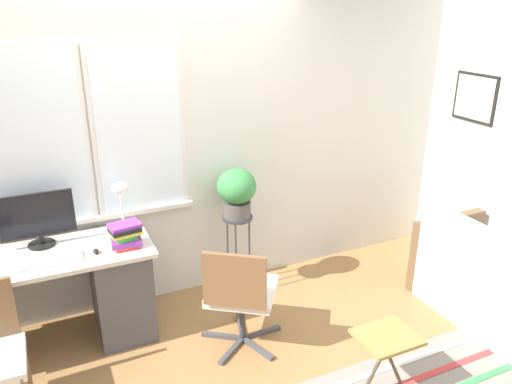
{
  "coord_description": "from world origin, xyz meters",
  "views": [
    {
      "loc": [
        -0.83,
        -3.08,
        2.41
      ],
      "look_at": [
        0.64,
        0.15,
        1.03
      ],
      "focal_mm": 35.0,
      "sensor_mm": 36.0,
      "label": 1
    }
  ],
  "objects_px": {
    "monitor": "(37,219)",
    "keyboard": "(49,261)",
    "mouse": "(96,251)",
    "potted_plant": "(237,190)",
    "desk_lamp": "(121,197)",
    "plant_stand": "(237,227)",
    "folding_stool": "(387,342)",
    "office_chair_swivel": "(240,293)",
    "book_stack": "(126,235)",
    "couch_loveseat": "(499,288)"
  },
  "relations": [
    {
      "from": "monitor",
      "to": "desk_lamp",
      "type": "relative_size",
      "value": 1.3
    },
    {
      "from": "couch_loveseat",
      "to": "mouse",
      "type": "bearing_deg",
      "value": 71.03
    },
    {
      "from": "mouse",
      "to": "keyboard",
      "type": "bearing_deg",
      "value": -178.84
    },
    {
      "from": "keyboard",
      "to": "potted_plant",
      "type": "relative_size",
      "value": 1.03
    },
    {
      "from": "monitor",
      "to": "desk_lamp",
      "type": "height_order",
      "value": "monitor"
    },
    {
      "from": "mouse",
      "to": "potted_plant",
      "type": "distance_m",
      "value": 1.21
    },
    {
      "from": "plant_stand",
      "to": "potted_plant",
      "type": "distance_m",
      "value": 0.33
    },
    {
      "from": "monitor",
      "to": "folding_stool",
      "type": "xyz_separation_m",
      "value": [
        1.89,
        -1.55,
        -0.57
      ]
    },
    {
      "from": "couch_loveseat",
      "to": "folding_stool",
      "type": "bearing_deg",
      "value": 101.57
    },
    {
      "from": "office_chair_swivel",
      "to": "couch_loveseat",
      "type": "distance_m",
      "value": 2.05
    },
    {
      "from": "plant_stand",
      "to": "keyboard",
      "type": "bearing_deg",
      "value": -169.61
    },
    {
      "from": "plant_stand",
      "to": "desk_lamp",
      "type": "bearing_deg",
      "value": 178.13
    },
    {
      "from": "monitor",
      "to": "mouse",
      "type": "xyz_separation_m",
      "value": [
        0.34,
        -0.29,
        -0.19
      ]
    },
    {
      "from": "keyboard",
      "to": "potted_plant",
      "type": "xyz_separation_m",
      "value": [
        1.47,
        0.27,
        0.18
      ]
    },
    {
      "from": "plant_stand",
      "to": "potted_plant",
      "type": "bearing_deg",
      "value": 0.0
    },
    {
      "from": "plant_stand",
      "to": "office_chair_swivel",
      "type": "bearing_deg",
      "value": -111.13
    },
    {
      "from": "potted_plant",
      "to": "couch_loveseat",
      "type": "bearing_deg",
      "value": -36.34
    },
    {
      "from": "keyboard",
      "to": "potted_plant",
      "type": "bearing_deg",
      "value": 10.39
    },
    {
      "from": "potted_plant",
      "to": "mouse",
      "type": "bearing_deg",
      "value": -167.28
    },
    {
      "from": "desk_lamp",
      "to": "potted_plant",
      "type": "relative_size",
      "value": 0.94
    },
    {
      "from": "monitor",
      "to": "plant_stand",
      "type": "relative_size",
      "value": 0.7
    },
    {
      "from": "monitor",
      "to": "keyboard",
      "type": "height_order",
      "value": "monitor"
    },
    {
      "from": "mouse",
      "to": "potted_plant",
      "type": "relative_size",
      "value": 0.15
    },
    {
      "from": "plant_stand",
      "to": "folding_stool",
      "type": "bearing_deg",
      "value": -75.78
    },
    {
      "from": "folding_stool",
      "to": "desk_lamp",
      "type": "bearing_deg",
      "value": 130.12
    },
    {
      "from": "keyboard",
      "to": "mouse",
      "type": "relative_size",
      "value": 6.77
    },
    {
      "from": "keyboard",
      "to": "couch_loveseat",
      "type": "distance_m",
      "value": 3.36
    },
    {
      "from": "monitor",
      "to": "keyboard",
      "type": "distance_m",
      "value": 0.36
    },
    {
      "from": "book_stack",
      "to": "plant_stand",
      "type": "height_order",
      "value": "book_stack"
    },
    {
      "from": "mouse",
      "to": "desk_lamp",
      "type": "bearing_deg",
      "value": 49.71
    },
    {
      "from": "desk_lamp",
      "to": "plant_stand",
      "type": "distance_m",
      "value": 1.01
    },
    {
      "from": "office_chair_swivel",
      "to": "plant_stand",
      "type": "bearing_deg",
      "value": -76.36
    },
    {
      "from": "monitor",
      "to": "keyboard",
      "type": "relative_size",
      "value": 1.19
    },
    {
      "from": "mouse",
      "to": "couch_loveseat",
      "type": "height_order",
      "value": "couch_loveseat"
    },
    {
      "from": "monitor",
      "to": "office_chair_swivel",
      "type": "relative_size",
      "value": 0.59
    },
    {
      "from": "keyboard",
      "to": "book_stack",
      "type": "xyz_separation_m",
      "value": [
        0.52,
        0.02,
        0.08
      ]
    },
    {
      "from": "monitor",
      "to": "mouse",
      "type": "distance_m",
      "value": 0.49
    },
    {
      "from": "keyboard",
      "to": "couch_loveseat",
      "type": "bearing_deg",
      "value": -17.16
    },
    {
      "from": "monitor",
      "to": "office_chair_swivel",
      "type": "distance_m",
      "value": 1.53
    },
    {
      "from": "desk_lamp",
      "to": "folding_stool",
      "type": "height_order",
      "value": "desk_lamp"
    },
    {
      "from": "desk_lamp",
      "to": "folding_stool",
      "type": "relative_size",
      "value": 0.86
    },
    {
      "from": "couch_loveseat",
      "to": "folding_stool",
      "type": "xyz_separation_m",
      "value": [
        -1.31,
        -0.27,
        0.11
      ]
    },
    {
      "from": "keyboard",
      "to": "office_chair_swivel",
      "type": "relative_size",
      "value": 0.5
    },
    {
      "from": "monitor",
      "to": "desk_lamp",
      "type": "bearing_deg",
      "value": 0.28
    },
    {
      "from": "couch_loveseat",
      "to": "plant_stand",
      "type": "distance_m",
      "value": 2.14
    },
    {
      "from": "monitor",
      "to": "book_stack",
      "type": "xyz_separation_m",
      "value": [
        0.55,
        -0.28,
        -0.12
      ]
    },
    {
      "from": "office_chair_swivel",
      "to": "couch_loveseat",
      "type": "xyz_separation_m",
      "value": [
        1.97,
        -0.54,
        -0.17
      ]
    },
    {
      "from": "book_stack",
      "to": "office_chair_swivel",
      "type": "relative_size",
      "value": 0.27
    },
    {
      "from": "couch_loveseat",
      "to": "potted_plant",
      "type": "relative_size",
      "value": 3.21
    },
    {
      "from": "plant_stand",
      "to": "monitor",
      "type": "bearing_deg",
      "value": 178.97
    }
  ]
}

